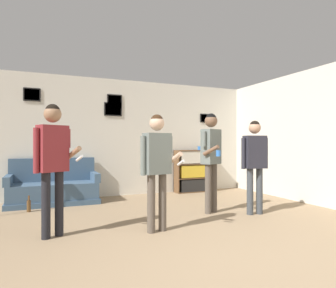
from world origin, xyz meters
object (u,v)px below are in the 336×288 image
object	(u,v)px
bottle_on_floor	(29,205)
person_player_foreground_left	(53,155)
person_player_foreground_center	(157,160)
drinking_cup	(199,148)
person_watcher_holding_cup	(211,151)
person_spectator_near_bookshelf	(255,157)
bookshelf	(194,171)
couch	(54,189)

from	to	relation	value
bottle_on_floor	person_player_foreground_left	bearing A→B (deg)	-78.43
person_player_foreground_left	person_player_foreground_center	distance (m)	1.36
bottle_on_floor	drinking_cup	size ratio (longest dim) A/B	3.01
person_watcher_holding_cup	bottle_on_floor	distance (m)	3.36
person_spectator_near_bookshelf	bookshelf	bearing A→B (deg)	86.22
person_player_foreground_center	person_spectator_near_bookshelf	distance (m)	1.93
person_player_foreground_center	person_spectator_near_bookshelf	xyz separation A→B (m)	(1.90, 0.31, -0.01)
couch	person_player_foreground_center	distance (m)	2.99
couch	person_watcher_holding_cup	xyz separation A→B (m)	(2.51, -1.94, 0.78)
bookshelf	drinking_cup	world-z (taller)	drinking_cup
person_player_foreground_center	bookshelf	bearing A→B (deg)	53.83
couch	person_player_foreground_left	size ratio (longest dim) A/B	1.01
person_player_foreground_left	bottle_on_floor	distance (m)	1.98
couch	person_player_foreground_left	world-z (taller)	person_player_foreground_left
person_player_foreground_center	person_spectator_near_bookshelf	world-z (taller)	person_player_foreground_center
couch	person_player_foreground_left	xyz separation A→B (m)	(-0.08, -2.34, 0.77)
person_player_foreground_left	bookshelf	bearing A→B (deg)	36.78
bottle_on_floor	person_spectator_near_bookshelf	bearing A→B (deg)	-25.21
bottle_on_floor	couch	bearing A→B (deg)	56.14
couch	bottle_on_floor	bearing A→B (deg)	-123.86
drinking_cup	person_spectator_near_bookshelf	bearing A→B (deg)	-97.02
person_player_foreground_left	drinking_cup	bearing A→B (deg)	35.66
person_watcher_holding_cup	person_spectator_near_bookshelf	distance (m)	0.74
person_watcher_holding_cup	person_spectator_near_bookshelf	world-z (taller)	person_watcher_holding_cup
bookshelf	person_watcher_holding_cup	size ratio (longest dim) A/B	0.60
person_watcher_holding_cup	drinking_cup	distance (m)	2.34
person_player_foreground_left	person_watcher_holding_cup	distance (m)	2.63
couch	person_spectator_near_bookshelf	world-z (taller)	person_spectator_near_bookshelf
couch	person_player_foreground_center	bearing A→B (deg)	-64.74
person_player_foreground_left	person_watcher_holding_cup	size ratio (longest dim) A/B	0.99
person_player_foreground_left	bottle_on_floor	xyz separation A→B (m)	(-0.35, 1.70, -0.95)
person_player_foreground_left	person_player_foreground_center	xyz separation A→B (m)	(1.33, -0.29, -0.08)
person_watcher_holding_cup	bottle_on_floor	xyz separation A→B (m)	(-2.95, 1.30, -0.96)
person_spectator_near_bookshelf	couch	bearing A→B (deg)	143.50
bookshelf	person_player_foreground_center	xyz separation A→B (m)	(-2.07, -2.83, 0.46)
person_spectator_near_bookshelf	drinking_cup	xyz separation A→B (m)	(0.31, 2.52, 0.12)
person_player_foreground_left	person_spectator_near_bookshelf	size ratio (longest dim) A/B	1.07
person_spectator_near_bookshelf	drinking_cup	world-z (taller)	person_spectator_near_bookshelf
couch	bottle_on_floor	xyz separation A→B (m)	(-0.43, -0.64, -0.18)
drinking_cup	bottle_on_floor	bearing A→B (deg)	-167.82
person_spectator_near_bookshelf	drinking_cup	distance (m)	2.54
person_player_foreground_left	person_player_foreground_center	size ratio (longest dim) A/B	1.07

